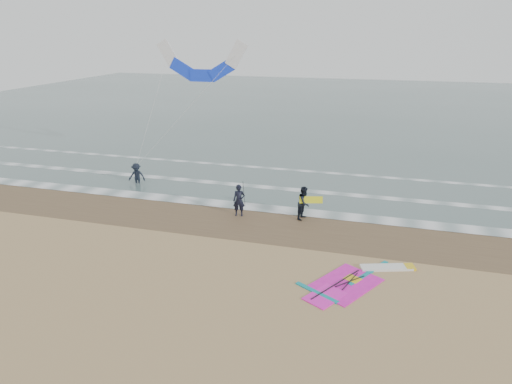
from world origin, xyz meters
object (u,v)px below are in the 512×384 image
(person_standing, at_px, (239,201))
(person_walking, at_px, (304,203))
(surf_kite, at_px, (202,65))
(person_wading, at_px, (136,171))
(windsurf_rig, at_px, (358,280))

(person_standing, bearing_deg, person_walking, -2.16)
(surf_kite, bearing_deg, person_standing, -55.52)
(person_standing, distance_m, surf_kite, 11.14)
(surf_kite, bearing_deg, person_wading, -136.70)
(person_walking, relative_size, person_wading, 1.05)
(person_standing, bearing_deg, windsurf_rig, -49.17)
(windsurf_rig, distance_m, person_wading, 18.29)
(windsurf_rig, bearing_deg, person_wading, 149.87)
(person_standing, relative_size, person_wading, 1.03)
(windsurf_rig, xyz_separation_m, person_standing, (-7.14, 5.54, 0.91))
(windsurf_rig, xyz_separation_m, person_wading, (-15.80, 9.17, 0.88))
(windsurf_rig, distance_m, surf_kite, 19.21)
(person_walking, relative_size, surf_kite, 0.23)
(windsurf_rig, height_order, person_wading, person_wading)
(windsurf_rig, bearing_deg, surf_kite, 133.50)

